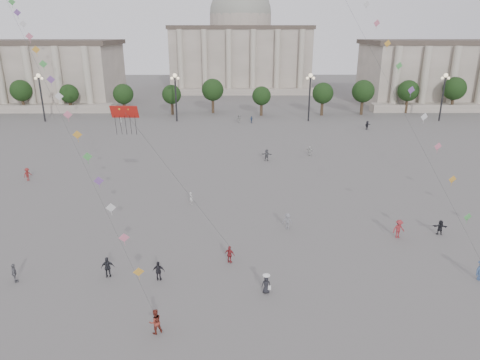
{
  "coord_description": "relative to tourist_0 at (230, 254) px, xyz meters",
  "views": [
    {
      "loc": [
        -1.34,
        -26.54,
        19.45
      ],
      "look_at": [
        -1.05,
        12.0,
        5.99
      ],
      "focal_mm": 32.0,
      "sensor_mm": 36.0,
      "label": 1
    }
  ],
  "objects": [
    {
      "name": "person_crowd_10",
      "position": [
        -24.8,
        59.66,
        0.02
      ],
      "size": [
        0.6,
        0.71,
        1.66
      ],
      "primitive_type": "imported",
      "rotation": [
        0.0,
        0.0,
        1.95
      ],
      "color": "#BAB9B5",
      "rests_on": "ground"
    },
    {
      "name": "hall_central",
      "position": [
        1.99,
        122.34,
        13.42
      ],
      "size": [
        48.3,
        34.3,
        35.5
      ],
      "color": "gray",
      "rests_on": "ground"
    },
    {
      "name": "ground",
      "position": [
        1.99,
        -6.88,
        -0.81
      ],
      "size": [
        360.0,
        360.0,
        0.0
      ],
      "primitive_type": "plane",
      "color": "#5A5754",
      "rests_on": "ground"
    },
    {
      "name": "person_crowd_12",
      "position": [
        5.37,
        31.58,
        0.12
      ],
      "size": [
        1.8,
        0.87,
        1.86
      ],
      "primitive_type": "imported",
      "rotation": [
        0.0,
        0.0,
        2.95
      ],
      "color": "slate",
      "rests_on": "ground"
    },
    {
      "name": "tourist_4",
      "position": [
        -10.1,
        -2.25,
        0.1
      ],
      "size": [
        1.14,
        0.66,
        1.83
      ],
      "primitive_type": "imported",
      "rotation": [
        0.0,
        0.0,
        3.35
      ],
      "color": "#222328",
      "rests_on": "ground"
    },
    {
      "name": "lamp_post_far_east",
      "position": [
        46.99,
        63.12,
        6.54
      ],
      "size": [
        2.0,
        0.9,
        10.65
      ],
      "color": "#262628",
      "rests_on": "ground"
    },
    {
      "name": "person_crowd_4",
      "position": [
        1.06,
        61.12,
        0.11
      ],
      "size": [
        1.66,
        1.53,
        1.85
      ],
      "primitive_type": "imported",
      "rotation": [
        0.0,
        0.0,
        3.85
      ],
      "color": "#BABBB7",
      "rests_on": "ground"
    },
    {
      "name": "person_crowd_2",
      "position": [
        -28.07,
        22.31,
        0.09
      ],
      "size": [
        1.13,
        1.34,
        1.8
      ],
      "primitive_type": "imported",
      "rotation": [
        0.0,
        0.0,
        1.1
      ],
      "color": "maroon",
      "rests_on": "ground"
    },
    {
      "name": "tree_row",
      "position": [
        1.99,
        71.12,
        4.58
      ],
      "size": [
        137.12,
        5.12,
        8.0
      ],
      "color": "#362A1B",
      "rests_on": "ground"
    },
    {
      "name": "person_crowd_7",
      "position": [
        12.68,
        34.62,
        -0.03
      ],
      "size": [
        1.42,
        1.29,
        1.57
      ],
      "primitive_type": "imported",
      "rotation": [
        0.0,
        0.0,
        2.45
      ],
      "color": "silver",
      "rests_on": "ground"
    },
    {
      "name": "lamp_post_far_west",
      "position": [
        -43.01,
        63.12,
        6.54
      ],
      "size": [
        2.0,
        0.9,
        10.65
      ],
      "color": "#262628",
      "rests_on": "ground"
    },
    {
      "name": "dragon_kite",
      "position": [
        -8.19,
        0.41,
        11.82
      ],
      "size": [
        5.26,
        0.63,
        14.41
      ],
      "color": "#AA1912",
      "rests_on": "ground"
    },
    {
      "name": "person_crowd_9",
      "position": [
        27.85,
        54.19,
        0.08
      ],
      "size": [
        1.64,
        1.44,
        1.8
      ],
      "primitive_type": "imported",
      "rotation": [
        0.0,
        0.0,
        0.66
      ],
      "color": "black",
      "rests_on": "ground"
    },
    {
      "name": "person_crowd_8",
      "position": [
        16.64,
        4.71,
        0.15
      ],
      "size": [
        1.38,
        0.97,
        1.93
      ],
      "primitive_type": "imported",
      "rotation": [
        0.0,
        0.0,
        0.22
      ],
      "color": "maroon",
      "rests_on": "ground"
    },
    {
      "name": "lamp_post_mid_east",
      "position": [
        16.99,
        63.12,
        6.54
      ],
      "size": [
        2.0,
        0.9,
        10.65
      ],
      "color": "#262628",
      "rests_on": "ground"
    },
    {
      "name": "kite_train_west",
      "position": [
        -22.08,
        15.16,
        18.76
      ],
      "size": [
        32.59,
        45.55,
        66.22
      ],
      "color": "#3F3F3F",
      "rests_on": "ground"
    },
    {
      "name": "kite_flyer_0",
      "position": [
        -4.89,
        -9.3,
        0.09
      ],
      "size": [
        1.11,
        1.03,
        1.82
      ],
      "primitive_type": "imported",
      "rotation": [
        0.0,
        0.0,
        3.66
      ],
      "color": "maroon",
      "rests_on": "ground"
    },
    {
      "name": "tourist_0",
      "position": [
        0.0,
        0.0,
        0.0
      ],
      "size": [
        1.03,
        0.78,
        1.63
      ],
      "primitive_type": "imported",
      "rotation": [
        0.0,
        0.0,
        2.68
      ],
      "color": "maroon",
      "rests_on": "ground"
    },
    {
      "name": "lamp_post_mid_west",
      "position": [
        -13.01,
        63.12,
        6.54
      ],
      "size": [
        2.0,
        0.9,
        10.65
      ],
      "color": "#262628",
      "rests_on": "ground"
    },
    {
      "name": "tourist_3",
      "position": [
        -17.51,
        -2.97,
        0.02
      ],
      "size": [
        0.84,
        1.05,
        1.66
      ],
      "primitive_type": "imported",
      "rotation": [
        0.0,
        0.0,
        2.1
      ],
      "color": "slate",
      "rests_on": "ground"
    },
    {
      "name": "person_crowd_6",
      "position": [
        5.87,
        6.84,
        0.05
      ],
      "size": [
        1.21,
        0.83,
        1.73
      ],
      "primitive_type": "imported",
      "rotation": [
        0.0,
        0.0,
        6.11
      ],
      "color": "slate",
      "rests_on": "ground"
    },
    {
      "name": "tourist_1",
      "position": [
        -5.79,
        -2.77,
        0.04
      ],
      "size": [
        1.01,
        0.45,
        1.7
      ],
      "primitive_type": "imported",
      "rotation": [
        0.0,
        0.0,
        3.11
      ],
      "color": "black",
      "rests_on": "ground"
    },
    {
      "name": "person_crowd_3",
      "position": [
        21.11,
        5.44,
        -0.04
      ],
      "size": [
        1.49,
        0.69,
        1.55
      ],
      "primitive_type": "imported",
      "rotation": [
        0.0,
        0.0,
        2.97
      ],
      "color": "black",
      "rests_on": "ground"
    },
    {
      "name": "hat_person",
      "position": [
        2.92,
        -4.64,
        -0.01
      ],
      "size": [
        0.75,
        0.6,
        1.69
      ],
      "color": "black",
      "rests_on": "ground"
    },
    {
      "name": "person_crowd_0",
      "position": [
        3.93,
        61.12,
        -0.04
      ],
      "size": [
        0.95,
        0.85,
        1.54
      ],
      "primitive_type": "imported",
      "rotation": [
        0.0,
        0.0,
        0.65
      ],
      "color": "#38517F",
      "rests_on": "ground"
    },
    {
      "name": "person_crowd_13",
      "position": [
        -4.81,
        13.68,
        -0.06
      ],
      "size": [
        0.64,
        0.64,
        1.5
      ],
      "primitive_type": "imported",
      "rotation": [
        0.0,
        0.0,
        2.36
      ],
      "color": "beige",
      "rests_on": "ground"
    }
  ]
}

